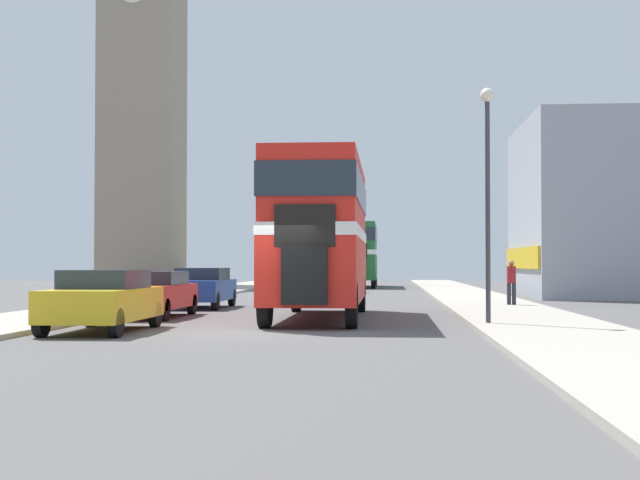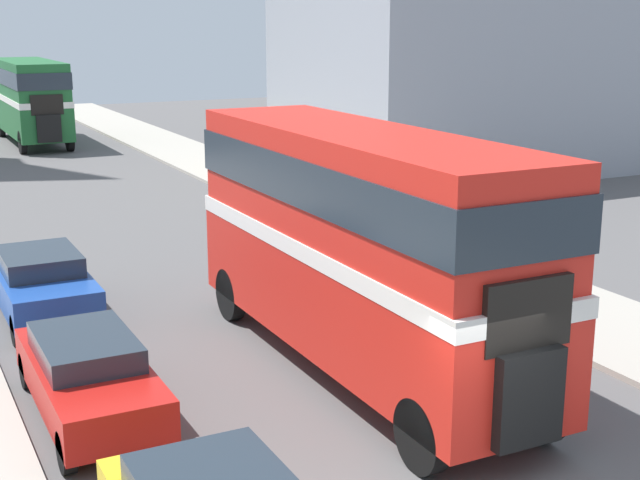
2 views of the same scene
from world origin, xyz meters
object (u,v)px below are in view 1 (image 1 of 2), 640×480
car_parked_mid (155,293)px  street_lamp (488,169)px  double_decker_bus (320,227)px  car_parked_near (103,299)px  pedestrian_walking (511,280)px  church_tower (143,19)px  car_parked_far (202,287)px  bus_distant (358,250)px

car_parked_mid → street_lamp: (9.36, -3.47, 3.24)m
double_decker_bus → car_parked_mid: double_decker_bus is taller
car_parked_near → pedestrian_walking: 16.28m
car_parked_mid → church_tower: size_ratio=0.11×
car_parked_near → pedestrian_walking: pedestrian_walking is taller
car_parked_far → street_lamp: bearing=-44.8°
bus_distant → car_parked_mid: bearing=-98.0°
double_decker_bus → car_parked_near: 7.32m
bus_distant → car_parked_far: (-4.59, -28.78, -1.79)m
car_parked_far → street_lamp: size_ratio=0.70×
street_lamp → car_parked_far: bearing=135.2°
pedestrian_walking → street_lamp: bearing=-101.0°
car_parked_near → church_tower: bearing=104.5°
bus_distant → double_decker_bus: bearing=-89.9°
car_parked_near → church_tower: church_tower is taller
double_decker_bus → pedestrian_walking: size_ratio=6.11×
pedestrian_walking → church_tower: church_tower is taller
street_lamp → church_tower: church_tower is taller
bus_distant → pedestrian_walking: size_ratio=5.91×
bus_distant → street_lamp: street_lamp is taller
pedestrian_walking → double_decker_bus: bearing=-133.7°
street_lamp → car_parked_mid: bearing=159.7°
car_parked_far → pedestrian_walking: bearing=4.5°
double_decker_bus → car_parked_far: 7.69m
church_tower → car_parked_mid: bearing=-73.8°
car_parked_mid → double_decker_bus: bearing=-2.6°
car_parked_near → double_decker_bus: bearing=48.7°
double_decker_bus → bus_distant: 34.58m
car_parked_mid → car_parked_far: 5.58m
double_decker_bus → car_parked_mid: bearing=177.4°
car_parked_near → car_parked_mid: (-0.24, 5.53, -0.03)m
pedestrian_walking → car_parked_near: bearing=-132.7°
car_parked_mid → street_lamp: street_lamp is taller
car_parked_near → church_tower: 47.59m
double_decker_bus → bus_distant: (-0.09, 34.58, -0.12)m
car_parked_mid → car_parked_far: size_ratio=1.06×
pedestrian_walking → church_tower: (-22.03, 30.46, 18.28)m
street_lamp → pedestrian_walking: bearing=79.0°
double_decker_bus → car_parked_mid: size_ratio=2.24×
car_parked_mid → pedestrian_walking: pedestrian_walking is taller
car_parked_far → pedestrian_walking: pedestrian_walking is taller
double_decker_bus → car_parked_mid: 5.29m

